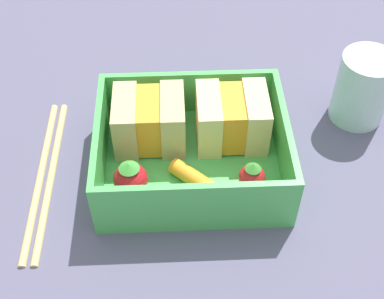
# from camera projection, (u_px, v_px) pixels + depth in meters

# --- Properties ---
(ground_plane) EXTENTS (1.20, 1.20, 0.02)m
(ground_plane) POSITION_uv_depth(u_px,v_px,m) (192.00, 174.00, 0.54)
(ground_plane) COLOR #504D67
(bento_tray) EXTENTS (0.18, 0.15, 0.01)m
(bento_tray) POSITION_uv_depth(u_px,v_px,m) (192.00, 164.00, 0.53)
(bento_tray) COLOR #47B052
(bento_tray) RESTS_ON ground_plane
(bento_rim) EXTENTS (0.18, 0.15, 0.05)m
(bento_rim) POSITION_uv_depth(u_px,v_px,m) (192.00, 143.00, 0.51)
(bento_rim) COLOR #47B052
(bento_rim) RESTS_ON bento_tray
(sandwich_left) EXTENTS (0.07, 0.06, 0.05)m
(sandwich_left) POSITION_uv_depth(u_px,v_px,m) (149.00, 121.00, 0.52)
(sandwich_left) COLOR tan
(sandwich_left) RESTS_ON bento_tray
(sandwich_center_left) EXTENTS (0.07, 0.06, 0.05)m
(sandwich_center_left) POSITION_uv_depth(u_px,v_px,m) (232.00, 118.00, 0.53)
(sandwich_center_left) COLOR #DDC085
(sandwich_center_left) RESTS_ON bento_tray
(strawberry_far_left) EXTENTS (0.03, 0.03, 0.04)m
(strawberry_far_left) POSITION_uv_depth(u_px,v_px,m) (130.00, 179.00, 0.49)
(strawberry_far_left) COLOR red
(strawberry_far_left) RESTS_ON bento_tray
(carrot_stick_far_left) EXTENTS (0.05, 0.04, 0.02)m
(carrot_stick_far_left) POSITION_uv_depth(u_px,v_px,m) (197.00, 178.00, 0.50)
(carrot_stick_far_left) COLOR orange
(carrot_stick_far_left) RESTS_ON bento_tray
(strawberry_left) EXTENTS (0.02, 0.02, 0.03)m
(strawberry_left) POSITION_uv_depth(u_px,v_px,m) (252.00, 176.00, 0.49)
(strawberry_left) COLOR red
(strawberry_left) RESTS_ON bento_tray
(chopstick_pair) EXTENTS (0.02, 0.20, 0.01)m
(chopstick_pair) POSITION_uv_depth(u_px,v_px,m) (45.00, 175.00, 0.52)
(chopstick_pair) COLOR #D9B56C
(chopstick_pair) RESTS_ON ground_plane
(drinking_glass) EXTENTS (0.06, 0.06, 0.08)m
(drinking_glass) POSITION_uv_depth(u_px,v_px,m) (363.00, 88.00, 0.56)
(drinking_glass) COLOR silver
(drinking_glass) RESTS_ON ground_plane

